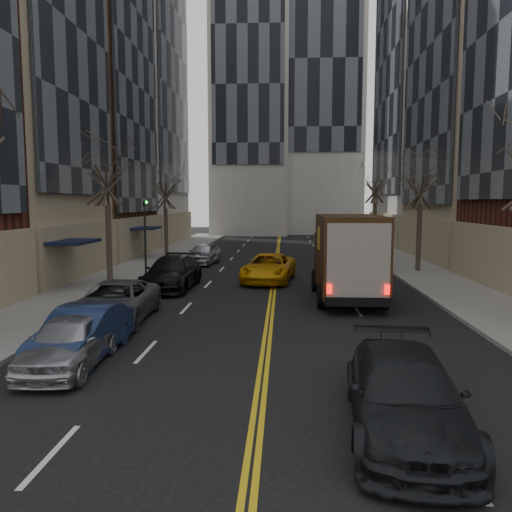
{
  "coord_description": "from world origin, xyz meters",
  "views": [
    {
      "loc": [
        0.51,
        -6.02,
        4.37
      ],
      "look_at": [
        -0.6,
        13.88,
        2.2
      ],
      "focal_mm": 35.0,
      "sensor_mm": 36.0,
      "label": 1
    }
  ],
  "objects_px": {
    "taxi": "(269,268)",
    "pedestrian": "(321,274)",
    "observer_sedan": "(405,394)",
    "ups_truck": "(348,258)"
  },
  "relations": [
    {
      "from": "observer_sedan",
      "to": "taxi",
      "type": "bearing_deg",
      "value": 105.39
    },
    {
      "from": "taxi",
      "to": "pedestrian",
      "type": "relative_size",
      "value": 3.55
    },
    {
      "from": "observer_sedan",
      "to": "pedestrian",
      "type": "distance_m",
      "value": 15.73
    },
    {
      "from": "ups_truck",
      "to": "taxi",
      "type": "distance_m",
      "value": 6.35
    },
    {
      "from": "observer_sedan",
      "to": "taxi",
      "type": "distance_m",
      "value": 18.21
    },
    {
      "from": "ups_truck",
      "to": "pedestrian",
      "type": "height_order",
      "value": "ups_truck"
    },
    {
      "from": "pedestrian",
      "to": "ups_truck",
      "type": "bearing_deg",
      "value": -146.6
    },
    {
      "from": "observer_sedan",
      "to": "pedestrian",
      "type": "height_order",
      "value": "pedestrian"
    },
    {
      "from": "ups_truck",
      "to": "pedestrian",
      "type": "bearing_deg",
      "value": 108.29
    },
    {
      "from": "observer_sedan",
      "to": "taxi",
      "type": "xyz_separation_m",
      "value": [
        -3.12,
        17.94,
        0.01
      ]
    }
  ]
}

